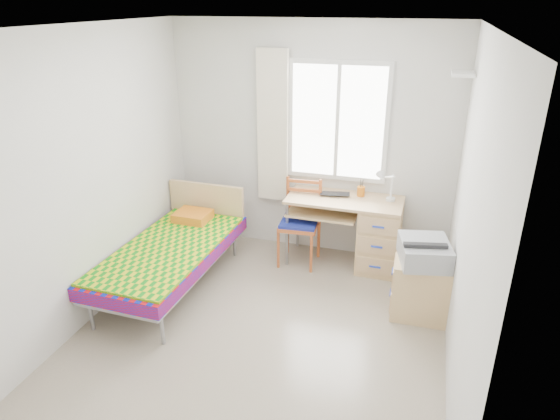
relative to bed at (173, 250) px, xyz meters
The scene contains 17 objects.
floor 1.29m from the bed, 23.45° to the right, with size 3.50×3.50×0.00m, color #BCAD93.
ceiling 2.51m from the bed, 23.45° to the right, with size 3.50×3.50×0.00m, color white.
wall_back 1.91m from the bed, 48.40° to the left, with size 3.20×3.20×0.00m, color silver.
wall_left 1.13m from the bed, 134.50° to the right, with size 3.50×3.50×0.00m, color silver.
wall_right 2.91m from the bed, 10.13° to the right, with size 3.50×3.50×0.00m, color silver.
window 2.21m from the bed, 41.10° to the left, with size 1.10×0.04×1.30m.
curtain 1.74m from the bed, 59.54° to the left, with size 0.35×0.05×1.70m, color beige.
floating_shelf 3.27m from the bed, 19.28° to the left, with size 0.20×0.32×0.03m, color white.
bed is the anchor object (origin of this frame).
desk 2.15m from the bed, 27.09° to the left, with size 1.25×0.59×0.78m.
chair 1.44m from the bed, 38.41° to the left, with size 0.44×0.44×0.96m.
cabinet 2.48m from the bed, ahead, with size 0.53×0.47×0.56m.
printer 2.48m from the bed, ahead, with size 0.52×0.57×0.21m.
laptop 1.82m from the bed, 34.15° to the left, with size 0.32×0.21×0.03m, color black.
pen_cup 2.11m from the bed, 32.66° to the left, with size 0.08×0.08×0.11m, color orange.
task_lamp 2.30m from the bed, 25.51° to the left, with size 0.22×0.31×0.38m.
book 1.67m from the bed, 34.79° to the left, with size 0.17×0.23×0.02m, color gray.
Camera 1 is at (1.23, -3.54, 2.79)m, focal length 32.00 mm.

